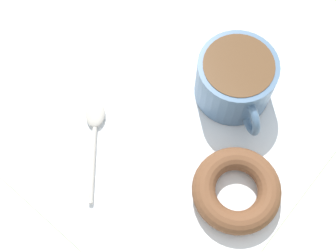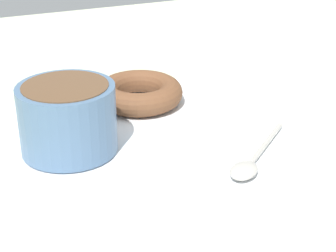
# 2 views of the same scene
# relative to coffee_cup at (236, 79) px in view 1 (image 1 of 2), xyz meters

# --- Properties ---
(ground_plane) EXTENTS (1.20, 1.20, 0.02)m
(ground_plane) POSITION_rel_coffee_cup_xyz_m (0.08, -0.05, -0.05)
(ground_plane) COLOR beige
(napkin) EXTENTS (0.35, 0.35, 0.00)m
(napkin) POSITION_rel_coffee_cup_xyz_m (0.09, -0.03, -0.04)
(napkin) COLOR white
(napkin) RESTS_ON ground_plane
(coffee_cup) EXTENTS (0.09, 0.11, 0.07)m
(coffee_cup) POSITION_rel_coffee_cup_xyz_m (0.00, 0.00, 0.00)
(coffee_cup) COLOR slate
(coffee_cup) RESTS_ON napkin
(donut) EXTENTS (0.10, 0.10, 0.03)m
(donut) POSITION_rel_coffee_cup_xyz_m (0.10, 0.08, -0.02)
(donut) COLOR brown
(donut) RESTS_ON napkin
(spoon) EXTENTS (0.11, 0.09, 0.01)m
(spoon) POSITION_rel_coffee_cup_xyz_m (0.15, -0.10, -0.03)
(spoon) COLOR #B7B2A8
(spoon) RESTS_ON napkin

